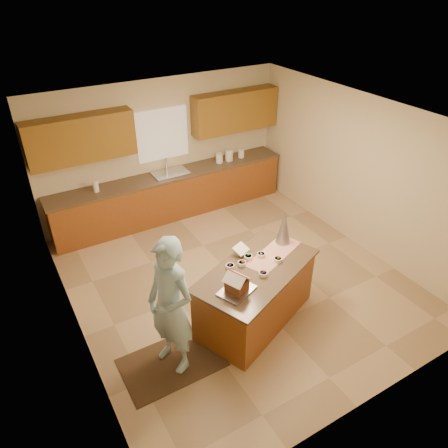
{
  "coord_description": "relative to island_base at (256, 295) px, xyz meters",
  "views": [
    {
      "loc": [
        -2.94,
        -4.63,
        4.49
      ],
      "look_at": [
        -0.1,
        0.2,
        1.0
      ],
      "focal_mm": 33.98,
      "sensor_mm": 36.0,
      "label": 1
    }
  ],
  "objects": [
    {
      "name": "floor",
      "position": [
        0.23,
        0.9,
        -0.43
      ],
      "size": [
        5.5,
        5.5,
        0.0
      ],
      "primitive_type": "plane",
      "color": "tan",
      "rests_on": "ground"
    },
    {
      "name": "ceiling",
      "position": [
        0.23,
        0.9,
        2.27
      ],
      "size": [
        5.5,
        5.5,
        0.0
      ],
      "primitive_type": "plane",
      "color": "silver",
      "rests_on": "floor"
    },
    {
      "name": "wall_back",
      "position": [
        0.23,
        3.65,
        0.92
      ],
      "size": [
        5.5,
        5.5,
        0.0
      ],
      "primitive_type": "plane",
      "color": "beige",
      "rests_on": "floor"
    },
    {
      "name": "wall_front",
      "position": [
        0.23,
        -1.85,
        0.92
      ],
      "size": [
        5.5,
        5.5,
        0.0
      ],
      "primitive_type": "plane",
      "color": "beige",
      "rests_on": "floor"
    },
    {
      "name": "wall_left",
      "position": [
        -2.27,
        0.9,
        0.92
      ],
      "size": [
        5.5,
        5.5,
        0.0
      ],
      "primitive_type": "plane",
      "color": "beige",
      "rests_on": "floor"
    },
    {
      "name": "wall_right",
      "position": [
        2.73,
        0.9,
        0.92
      ],
      "size": [
        5.5,
        5.5,
        0.0
      ],
      "primitive_type": "plane",
      "color": "beige",
      "rests_on": "floor"
    },
    {
      "name": "stone_accent",
      "position": [
        -2.25,
        0.1,
        0.82
      ],
      "size": [
        0.0,
        2.5,
        2.5
      ],
      "primitive_type": "plane",
      "rotation": [
        1.57,
        0.0,
        1.57
      ],
      "color": "gray",
      "rests_on": "wall_left"
    },
    {
      "name": "window_curtain",
      "position": [
        0.23,
        3.62,
        1.22
      ],
      "size": [
        1.05,
        0.03,
        1.0
      ],
      "primitive_type": "cube",
      "color": "white",
      "rests_on": "wall_back"
    },
    {
      "name": "back_counter_base",
      "position": [
        0.23,
        3.35,
        0.01
      ],
      "size": [
        4.8,
        0.6,
        0.88
      ],
      "primitive_type": "cube",
      "color": "brown",
      "rests_on": "floor"
    },
    {
      "name": "back_counter_top",
      "position": [
        0.23,
        3.35,
        0.47
      ],
      "size": [
        4.85,
        0.63,
        0.04
      ],
      "primitive_type": "cube",
      "color": "brown",
      "rests_on": "back_counter_base"
    },
    {
      "name": "upper_cabinet_left",
      "position": [
        -1.32,
        3.47,
        1.47
      ],
      "size": [
        1.85,
        0.35,
        0.8
      ],
      "primitive_type": "cube",
      "color": "brown",
      "rests_on": "wall_back"
    },
    {
      "name": "upper_cabinet_right",
      "position": [
        1.78,
        3.47,
        1.47
      ],
      "size": [
        1.85,
        0.35,
        0.8
      ],
      "primitive_type": "cube",
      "color": "brown",
      "rests_on": "wall_back"
    },
    {
      "name": "sink",
      "position": [
        0.23,
        3.35,
        0.46
      ],
      "size": [
        0.7,
        0.45,
        0.12
      ],
      "primitive_type": "cube",
      "color": "silver",
      "rests_on": "back_counter_top"
    },
    {
      "name": "faucet",
      "position": [
        0.23,
        3.53,
        0.63
      ],
      "size": [
        0.03,
        0.03,
        0.28
      ],
      "primitive_type": "cylinder",
      "color": "silver",
      "rests_on": "back_counter_top"
    },
    {
      "name": "island_base",
      "position": [
        0.0,
        0.0,
        0.0
      ],
      "size": [
        1.98,
        1.5,
        0.87
      ],
      "primitive_type": "cube",
      "rotation": [
        0.0,
        0.0,
        0.39
      ],
      "color": "brown",
      "rests_on": "floor"
    },
    {
      "name": "island_top",
      "position": [
        0.0,
        0.0,
        0.45
      ],
      "size": [
        2.09,
        1.6,
        0.04
      ],
      "primitive_type": "cube",
      "rotation": [
        0.0,
        0.0,
        0.39
      ],
      "color": "brown",
      "rests_on": "island_base"
    },
    {
      "name": "table_runner",
      "position": [
        0.41,
        0.17,
        0.48
      ],
      "size": [
        1.05,
        0.71,
        0.01
      ],
      "primitive_type": "cube",
      "rotation": [
        0.0,
        0.0,
        0.39
      ],
      "color": "red",
      "rests_on": "island_top"
    },
    {
      "name": "baking_tray",
      "position": [
        -0.48,
        -0.25,
        0.49
      ],
      "size": [
        0.55,
        0.48,
        0.02
      ],
      "primitive_type": "cube",
      "rotation": [
        0.0,
        0.0,
        0.39
      ],
      "color": "silver",
      "rests_on": "island_top"
    },
    {
      "name": "cookbook",
      "position": [
        -0.01,
        0.4,
        0.56
      ],
      "size": [
        0.27,
        0.24,
        0.09
      ],
      "primitive_type": "cube",
      "rotation": [
        -1.13,
        0.0,
        0.39
      ],
      "color": "white",
      "rests_on": "island_top"
    },
    {
      "name": "tinsel_tree",
      "position": [
        0.69,
        0.34,
        0.75
      ],
      "size": [
        0.28,
        0.28,
        0.54
      ],
      "primitive_type": "cone",
      "rotation": [
        0.0,
        0.0,
        0.39
      ],
      "color": "#B5B6C2",
      "rests_on": "island_top"
    },
    {
      "name": "rug",
      "position": [
        -1.4,
        -0.14,
        -0.43
      ],
      "size": [
        1.29,
        0.84,
        0.01
      ],
      "primitive_type": "cube",
      "color": "black",
      "rests_on": "floor"
    },
    {
      "name": "boy",
      "position": [
        -1.35,
        -0.14,
        0.53
      ],
      "size": [
        0.67,
        0.81,
        1.9
      ],
      "primitive_type": "imported",
      "rotation": [
        0.0,
        0.0,
        -1.21
      ],
      "color": "#A3D3E8",
      "rests_on": "rug"
    },
    {
      "name": "canister_a",
      "position": [
        1.33,
        3.35,
        0.58
      ],
      "size": [
        0.14,
        0.14,
        0.2
      ],
      "primitive_type": "cylinder",
      "color": "white",
      "rests_on": "back_counter_top"
    },
    {
      "name": "canister_b",
      "position": [
        1.57,
        3.35,
        0.6
      ],
      "size": [
        0.16,
        0.16,
        0.23
      ],
      "primitive_type": "cylinder",
      "color": "white",
      "rests_on": "back_counter_top"
    },
    {
      "name": "canister_c",
      "position": [
        1.87,
        3.35,
        0.58
      ],
      "size": [
        0.13,
        0.13,
        0.18
      ],
      "primitive_type": "cylinder",
      "color": "white",
      "rests_on": "back_counter_top"
    },
    {
      "name": "paper_towel",
      "position": [
        -1.24,
        3.35,
        0.59
      ],
      "size": [
        0.1,
        0.1,
        0.22
      ],
      "primitive_type": "cylinder",
      "color": "white",
      "rests_on": "back_counter_top"
    },
    {
      "name": "gingerbread_house",
      "position": [
        -0.48,
        -0.25,
        0.6
      ],
      "size": [
        0.36,
        0.36,
        0.28
      ],
      "color": "#592917",
      "rests_on": "baking_tray"
    },
    {
      "name": "candy_bowls",
      "position": [
        0.02,
        0.11,
        0.5
      ],
      "size": [
        0.78,
        0.54,
        0.05
      ],
      "color": "#8F2F77",
      "rests_on": "island_top"
    }
  ]
}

